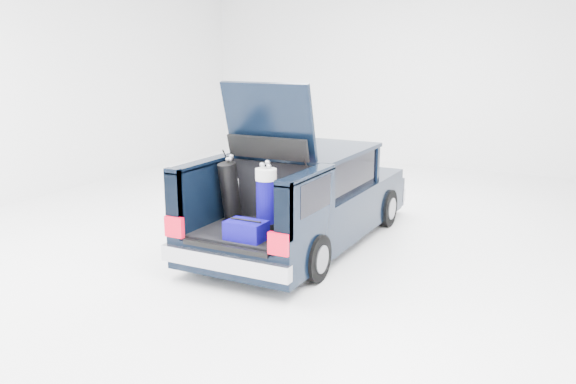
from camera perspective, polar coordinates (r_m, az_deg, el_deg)
The scene contains 6 objects.
ground at distance 9.32m, azimuth 1.42°, elevation -4.77°, with size 14.00×14.00×0.00m, color white.
car at distance 9.23m, azimuth 1.73°, elevation -0.61°, with size 1.87×4.65×2.47m.
red_suitcase at distance 7.77m, azimuth 0.70°, elevation -1.61°, with size 0.42×0.32×0.62m.
black_golf_bag at distance 8.25m, azimuth -5.43°, elevation 0.05°, with size 0.34×0.41×0.91m.
blue_golf_bag at distance 7.78m, azimuth -2.06°, elevation -0.66°, with size 0.36×0.36×0.92m.
blue_duffel at distance 7.49m, azimuth -3.95°, elevation -3.59°, with size 0.49×0.32×0.26m.
Camera 1 is at (3.87, -7.97, 2.89)m, focal length 38.00 mm.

